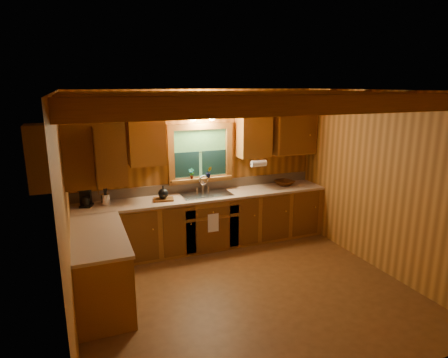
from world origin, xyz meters
name	(u,v)px	position (x,y,z in m)	size (l,w,h in m)	color
room	(248,197)	(0.00, 0.00, 1.30)	(4.20, 4.20, 4.20)	brown
ceiling_beams	(249,100)	(0.00, 0.00, 2.49)	(4.20, 2.54, 0.18)	brown
base_cabinets	(183,232)	(-0.49, 1.28, 0.43)	(4.20, 2.22, 0.86)	brown
countertop	(183,204)	(-0.48, 1.29, 0.88)	(4.20, 2.24, 0.04)	tan
backsplash	(201,186)	(0.00, 1.89, 0.98)	(4.20, 0.02, 0.16)	tan
dishwasher_panel	(125,258)	(-1.47, 0.68, 0.43)	(0.02, 0.60, 0.80)	white
upper_cabinets	(174,141)	(-0.56, 1.42, 1.84)	(4.19, 1.77, 0.78)	brown
window	(201,154)	(0.00, 1.87, 1.53)	(1.12, 0.08, 1.00)	brown
window_sill	(202,179)	(0.00, 1.82, 1.12)	(1.06, 0.14, 0.04)	brown
wall_sconce	(202,117)	(0.00, 1.75, 2.16)	(0.45, 0.21, 0.17)	black
paper_towel_roll	(259,163)	(0.92, 1.53, 1.37)	(0.11, 0.11, 0.27)	white
dish_towel	(213,223)	(0.00, 1.26, 0.52)	(0.18, 0.01, 0.30)	white
sink	(206,197)	(0.00, 1.60, 0.86)	(0.82, 0.48, 0.43)	silver
coffee_maker	(86,197)	(-1.87, 1.69, 1.04)	(0.16, 0.21, 0.29)	black
utensil_crock	(106,199)	(-1.59, 1.65, 0.99)	(0.13, 0.13, 0.38)	silver
cutting_board	(163,199)	(-0.73, 1.56, 0.91)	(0.31, 0.22, 0.03)	brown
teakettle	(163,193)	(-0.73, 1.56, 1.01)	(0.16, 0.16, 0.20)	black
wicker_basket	(284,183)	(1.52, 1.66, 0.94)	(0.34, 0.34, 0.08)	#48230C
potted_plant_left	(191,174)	(-0.19, 1.80, 1.23)	(0.09, 0.06, 0.18)	brown
potted_plant_right	(209,172)	(0.11, 1.78, 1.24)	(0.10, 0.08, 0.19)	brown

